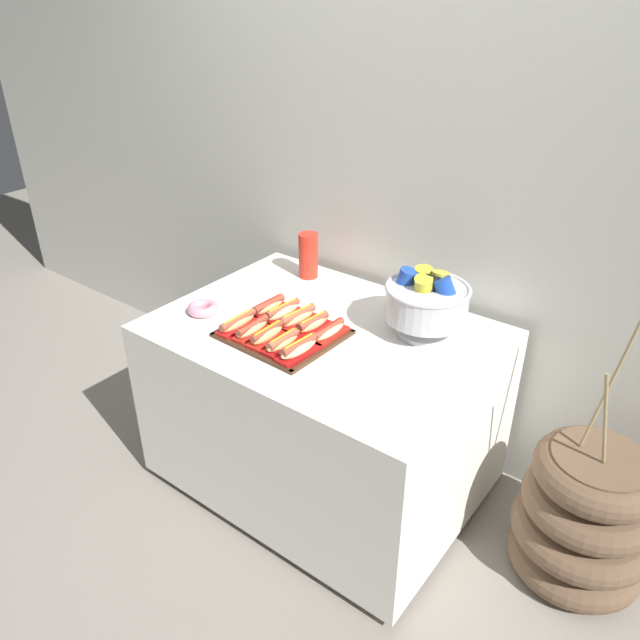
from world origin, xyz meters
name	(u,v)px	position (x,y,z in m)	size (l,w,h in m)	color
ground_plane	(323,477)	(0.00, 0.00, 0.00)	(10.00, 10.00, 0.00)	gray
back_wall	(408,153)	(0.00, 0.55, 1.30)	(6.00, 0.10, 2.60)	beige
buffet_table	(323,404)	(0.00, 0.00, 0.39)	(1.25, 0.91, 0.75)	white
floor_vase	(585,516)	(1.01, 0.18, 0.26)	(0.49, 0.49, 1.09)	brown
serving_tray	(283,334)	(-0.09, -0.13, 0.75)	(0.42, 0.37, 0.01)	#472B19
hot_dog_0	(238,323)	(-0.24, -0.21, 0.78)	(0.06, 0.18, 0.06)	red
hot_dog_1	(252,329)	(-0.17, -0.21, 0.78)	(0.06, 0.17, 0.06)	red
hot_dog_2	(267,335)	(-0.09, -0.21, 0.78)	(0.06, 0.17, 0.06)	red
hot_dog_3	(283,343)	(-0.02, -0.21, 0.78)	(0.07, 0.17, 0.06)	#B21414
hot_dog_4	(299,349)	(0.06, -0.22, 0.78)	(0.08, 0.19, 0.06)	#B21414
hot_dog_5	(269,307)	(-0.24, -0.04, 0.78)	(0.07, 0.17, 0.06)	#B21414
hot_dog_6	(283,312)	(-0.16, -0.04, 0.78)	(0.08, 0.18, 0.06)	red
hot_dog_7	(297,318)	(-0.09, -0.05, 0.78)	(0.08, 0.18, 0.06)	red
hot_dog_8	(313,324)	(-0.01, -0.05, 0.78)	(0.08, 0.17, 0.06)	#B21414
hot_dog_9	(328,332)	(0.06, -0.05, 0.78)	(0.07, 0.18, 0.06)	red
punch_bowl	(427,300)	(0.32, 0.20, 0.88)	(0.31, 0.31, 0.25)	silver
cup_stack	(308,255)	(-0.33, 0.33, 0.85)	(0.09, 0.09, 0.20)	red
donut	(203,308)	(-0.45, -0.19, 0.77)	(0.12, 0.12, 0.04)	pink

